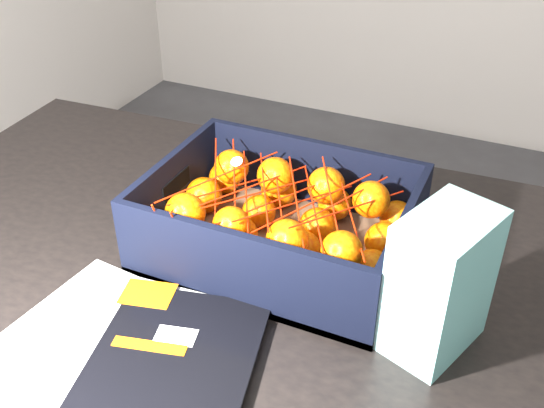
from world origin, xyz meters
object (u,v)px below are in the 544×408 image
at_px(magazine_stack, 124,353).
at_px(produce_crate, 280,230).
at_px(retail_carton, 440,283).
at_px(table, 208,292).

relative_size(magazine_stack, produce_crate, 0.97).
height_order(magazine_stack, retail_carton, retail_carton).
xyz_separation_m(produce_crate, retail_carton, (0.27, -0.10, 0.06)).
relative_size(magazine_stack, retail_carton, 1.93).
bearing_deg(table, magazine_stack, -84.81).
height_order(table, magazine_stack, magazine_stack).
bearing_deg(produce_crate, magazine_stack, -107.64).
xyz_separation_m(magazine_stack, produce_crate, (0.09, 0.30, 0.03)).
distance_m(magazine_stack, retail_carton, 0.42).
bearing_deg(table, produce_crate, 18.98).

